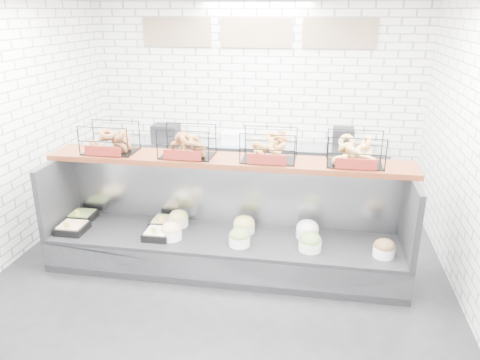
# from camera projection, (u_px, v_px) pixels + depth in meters

# --- Properties ---
(ground) EXTENTS (5.50, 5.50, 0.00)m
(ground) POSITION_uv_depth(u_px,v_px,m) (219.00, 281.00, 5.15)
(ground) COLOR black
(ground) RESTS_ON ground
(room_shell) EXTENTS (5.02, 5.51, 3.01)m
(room_shell) POSITION_uv_depth(u_px,v_px,m) (228.00, 85.00, 5.01)
(room_shell) COLOR white
(room_shell) RESTS_ON ground
(display_case) EXTENTS (4.00, 0.90, 1.20)m
(display_case) POSITION_uv_depth(u_px,v_px,m) (225.00, 240.00, 5.36)
(display_case) COLOR black
(display_case) RESTS_ON ground
(bagel_shelf) EXTENTS (4.10, 0.50, 0.40)m
(bagel_shelf) POSITION_uv_depth(u_px,v_px,m) (227.00, 148.00, 5.17)
(bagel_shelf) COLOR #4B1F10
(bagel_shelf) RESTS_ON display_case
(prep_counter) EXTENTS (4.00, 0.60, 1.20)m
(prep_counter) POSITION_uv_depth(u_px,v_px,m) (252.00, 171.00, 7.25)
(prep_counter) COLOR #93969B
(prep_counter) RESTS_ON ground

